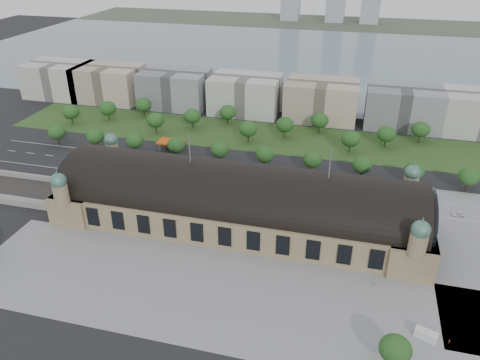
% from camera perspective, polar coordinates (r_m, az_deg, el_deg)
% --- Properties ---
extents(ground, '(900.00, 900.00, 0.00)m').
position_cam_1_polar(ground, '(195.87, -0.18, -5.20)').
color(ground, black).
rests_on(ground, ground).
extents(station, '(150.00, 48.40, 44.30)m').
position_cam_1_polar(station, '(190.43, -0.19, -2.61)').
color(station, '#96835D').
rests_on(station, ground).
extents(track_cutting, '(70.00, 24.00, 3.10)m').
position_cam_1_polar(track_cutting, '(242.49, -26.36, -1.22)').
color(track_cutting, black).
rests_on(track_cutting, ground).
extents(plaza_south, '(190.00, 48.00, 0.12)m').
position_cam_1_polar(plaza_south, '(160.09, -0.73, -14.09)').
color(plaza_south, gray).
rests_on(plaza_south, ground).
extents(road_slab, '(260.00, 26.00, 0.10)m').
position_cam_1_polar(road_slab, '(232.20, -2.58, 0.47)').
color(road_slab, black).
rests_on(road_slab, ground).
extents(grass_belt, '(300.00, 45.00, 0.10)m').
position_cam_1_polar(grass_belt, '(279.20, 1.69, 5.42)').
color(grass_belt, '#2E4F1F').
rests_on(grass_belt, ground).
extents(petrol_station, '(14.00, 13.00, 5.05)m').
position_cam_1_polar(petrol_station, '(264.75, -7.93, 4.54)').
color(petrol_station, '#D44C0C').
rests_on(petrol_station, ground).
extents(lake, '(700.00, 320.00, 0.08)m').
position_cam_1_polar(lake, '(470.72, 9.37, 14.51)').
color(lake, slate).
rests_on(lake, ground).
extents(far_shore, '(700.00, 120.00, 0.14)m').
position_cam_1_polar(far_shore, '(666.43, 11.34, 18.27)').
color(far_shore, '#44513D').
rests_on(far_shore, ground).
extents(office_0, '(45.00, 32.00, 24.00)m').
position_cam_1_polar(office_0, '(372.62, -21.15, 11.37)').
color(office_0, beige).
rests_on(office_0, ground).
extents(office_1, '(45.00, 32.00, 24.00)m').
position_cam_1_polar(office_1, '(351.43, -15.66, 11.28)').
color(office_1, '#BEAC95').
rests_on(office_1, ground).
extents(office_2, '(45.00, 32.00, 24.00)m').
position_cam_1_polar(office_2, '(329.90, -7.93, 10.98)').
color(office_2, gray).
rests_on(office_2, ground).
extents(office_3, '(45.00, 32.00, 24.00)m').
position_cam_1_polar(office_3, '(314.90, 0.69, 10.42)').
color(office_3, beige).
rests_on(office_3, ground).
extents(office_4, '(45.00, 32.00, 24.00)m').
position_cam_1_polar(office_4, '(307.39, 9.90, 9.55)').
color(office_4, '#BEAC95').
rests_on(office_4, ground).
extents(office_5, '(45.00, 32.00, 24.00)m').
position_cam_1_polar(office_5, '(307.92, 19.27, 8.43)').
color(office_5, gray).
rests_on(office_5, ground).
extents(tree_row_0, '(9.60, 9.60, 11.52)m').
position_cam_1_polar(tree_row_0, '(284.33, -21.44, 5.47)').
color(tree_row_0, '#2D2116').
rests_on(tree_row_0, ground).
extents(tree_row_1, '(9.60, 9.60, 11.52)m').
position_cam_1_polar(tree_row_1, '(271.39, -17.27, 5.13)').
color(tree_row_1, '#2D2116').
rests_on(tree_row_1, ground).
extents(tree_row_2, '(9.60, 9.60, 11.52)m').
position_cam_1_polar(tree_row_2, '(260.04, -12.71, 4.73)').
color(tree_row_2, '#2D2116').
rests_on(tree_row_2, ground).
extents(tree_row_3, '(9.60, 9.60, 11.52)m').
position_cam_1_polar(tree_row_3, '(250.47, -7.77, 4.26)').
color(tree_row_3, '#2D2116').
rests_on(tree_row_3, ground).
extents(tree_row_4, '(9.60, 9.60, 11.52)m').
position_cam_1_polar(tree_row_4, '(242.91, -2.49, 3.72)').
color(tree_row_4, '#2D2116').
rests_on(tree_row_4, ground).
extents(tree_row_5, '(9.60, 9.60, 11.52)m').
position_cam_1_polar(tree_row_5, '(237.54, 3.07, 3.12)').
color(tree_row_5, '#2D2116').
rests_on(tree_row_5, ground).
extents(tree_row_6, '(9.60, 9.60, 11.52)m').
position_cam_1_polar(tree_row_6, '(234.52, 8.82, 2.47)').
color(tree_row_6, '#2D2116').
rests_on(tree_row_6, ground).
extents(tree_row_7, '(9.60, 9.60, 11.52)m').
position_cam_1_polar(tree_row_7, '(233.93, 14.65, 1.78)').
color(tree_row_7, '#2D2116').
rests_on(tree_row_7, ground).
extents(tree_row_8, '(9.60, 9.60, 11.52)m').
position_cam_1_polar(tree_row_8, '(235.80, 20.45, 1.08)').
color(tree_row_8, '#2D2116').
rests_on(tree_row_8, ground).
extents(tree_row_9, '(9.60, 9.60, 11.52)m').
position_cam_1_polar(tree_row_9, '(240.06, 26.10, 0.38)').
color(tree_row_9, '#2D2116').
rests_on(tree_row_9, ground).
extents(tree_belt_0, '(10.40, 10.40, 12.48)m').
position_cam_1_polar(tree_belt_0, '(312.47, -19.95, 7.81)').
color(tree_belt_0, '#2D2116').
rests_on(tree_belt_0, ground).
extents(tree_belt_1, '(10.40, 10.40, 12.48)m').
position_cam_1_polar(tree_belt_1, '(312.10, -15.83, 8.42)').
color(tree_belt_1, '#2D2116').
rests_on(tree_belt_1, ground).
extents(tree_belt_2, '(10.40, 10.40, 12.48)m').
position_cam_1_polar(tree_belt_2, '(313.35, -11.71, 8.98)').
color(tree_belt_2, '#2D2116').
rests_on(tree_belt_2, ground).
extents(tree_belt_3, '(10.40, 10.40, 12.48)m').
position_cam_1_polar(tree_belt_3, '(285.14, -10.27, 7.20)').
color(tree_belt_3, '#2D2116').
rests_on(tree_belt_3, ground).
extents(tree_belt_4, '(10.40, 10.40, 12.48)m').
position_cam_1_polar(tree_belt_4, '(288.52, -5.83, 7.76)').
color(tree_belt_4, '#2D2116').
rests_on(tree_belt_4, ground).
extents(tree_belt_5, '(10.40, 10.40, 12.48)m').
position_cam_1_polar(tree_belt_5, '(293.59, -1.50, 8.26)').
color(tree_belt_5, '#2D2116').
rests_on(tree_belt_5, ground).
extents(tree_belt_6, '(10.40, 10.40, 12.48)m').
position_cam_1_polar(tree_belt_6, '(267.35, 1.02, 6.23)').
color(tree_belt_6, '#2D2116').
rests_on(tree_belt_6, ground).
extents(tree_belt_7, '(10.40, 10.40, 12.48)m').
position_cam_1_polar(tree_belt_7, '(274.92, 5.49, 6.74)').
color(tree_belt_7, '#2D2116').
rests_on(tree_belt_7, ground).
extents(tree_belt_8, '(10.40, 10.40, 12.48)m').
position_cam_1_polar(tree_belt_8, '(284.07, 9.71, 7.17)').
color(tree_belt_8, '#2D2116').
rests_on(tree_belt_8, ground).
extents(tree_belt_9, '(10.40, 10.40, 12.48)m').
position_cam_1_polar(tree_belt_9, '(261.05, 13.32, 4.90)').
color(tree_belt_9, '#2D2116').
rests_on(tree_belt_9, ground).
extents(tree_belt_10, '(10.40, 10.40, 12.48)m').
position_cam_1_polar(tree_belt_10, '(272.79, 17.42, 5.37)').
color(tree_belt_10, '#2D2116').
rests_on(tree_belt_10, ground).
extents(tree_belt_11, '(10.40, 10.40, 12.48)m').
position_cam_1_polar(tree_belt_11, '(285.83, 21.17, 5.77)').
color(tree_belt_11, '#2D2116').
rests_on(tree_belt_11, ground).
extents(tree_plaza_s, '(9.00, 9.00, 10.64)m').
position_cam_1_polar(tree_plaza_s, '(141.90, 18.42, -18.98)').
color(tree_plaza_s, '#2D2116').
rests_on(tree_plaza_s, ground).
extents(traffic_car_0, '(4.82, 2.11, 1.62)m').
position_cam_1_polar(traffic_car_0, '(259.51, -19.18, 2.15)').
color(traffic_car_0, silver).
rests_on(traffic_car_0, ground).
extents(traffic_car_2, '(4.85, 2.58, 1.30)m').
position_cam_1_polar(traffic_car_2, '(237.39, -9.81, 0.89)').
color(traffic_car_2, black).
rests_on(traffic_car_2, ground).
extents(traffic_car_3, '(5.28, 2.22, 1.52)m').
position_cam_1_polar(traffic_car_3, '(241.76, -3.19, 1.83)').
color(traffic_car_3, maroon).
rests_on(traffic_car_3, ground).
extents(traffic_car_4, '(4.00, 1.97, 1.31)m').
position_cam_1_polar(traffic_car_4, '(220.13, 1.81, -0.97)').
color(traffic_car_4, '#201A4A').
rests_on(traffic_car_4, ground).
extents(traffic_car_5, '(4.21, 1.77, 1.35)m').
position_cam_1_polar(traffic_car_5, '(223.38, 9.14, -0.88)').
color(traffic_car_5, '#575B5E').
rests_on(traffic_car_5, ground).
extents(traffic_car_6, '(5.02, 2.59, 1.35)m').
position_cam_1_polar(traffic_car_6, '(220.38, 24.98, -3.83)').
color(traffic_car_6, white).
rests_on(traffic_car_6, ground).
extents(parked_car_0, '(5.21, 3.58, 1.63)m').
position_cam_1_polar(parked_car_0, '(244.57, -17.07, 0.89)').
color(parked_car_0, black).
rests_on(parked_car_0, ground).
extents(parked_car_1, '(6.22, 5.29, 1.59)m').
position_cam_1_polar(parked_car_1, '(230.61, -12.51, -0.21)').
color(parked_car_1, maroon).
rests_on(parked_car_1, ground).
extents(parked_car_2, '(5.40, 3.71, 1.45)m').
position_cam_1_polar(parked_car_2, '(225.95, -9.87, -0.57)').
color(parked_car_2, '#162140').
rests_on(parked_car_2, ground).
extents(parked_car_3, '(4.66, 3.20, 1.47)m').
position_cam_1_polar(parked_car_3, '(223.66, -6.81, -0.65)').
color(parked_car_3, '#585C60').
rests_on(parked_car_3, ground).
extents(parked_car_4, '(4.41, 3.30, 1.39)m').
position_cam_1_polar(parked_car_4, '(229.03, -9.40, -0.13)').
color(parked_car_4, silver).
rests_on(parked_car_4, ground).
extents(parked_car_5, '(5.13, 4.34, 1.31)m').
position_cam_1_polar(parked_car_5, '(217.76, -3.94, -1.37)').
color(parked_car_5, gray).
rests_on(parked_car_5, ground).
extents(parked_car_6, '(4.90, 3.52, 1.32)m').
position_cam_1_polar(parked_car_6, '(226.29, -8.26, -0.41)').
color(parked_car_6, black).
rests_on(parked_car_6, ground).
extents(bus_west, '(11.78, 3.24, 3.25)m').
position_cam_1_polar(bus_west, '(220.97, -2.27, -0.57)').
color(bus_west, '#B9411D').
rests_on(bus_west, ground).
extents(bus_mid, '(11.22, 3.60, 3.07)m').
position_cam_1_polar(bus_mid, '(222.38, 1.19, -0.38)').
color(bus_mid, beige).
rests_on(bus_mid, ground).
extents(bus_east, '(11.02, 3.45, 3.02)m').
position_cam_1_polar(bus_east, '(214.16, 9.95, -2.05)').
color(bus_east, beige).
rests_on(bus_east, ground).
extents(van_south, '(7.11, 4.79, 2.86)m').
position_cam_1_polar(van_south, '(156.51, 21.61, -17.11)').
color(van_south, silver).
rests_on(van_south, ground).
extents(pedestrian_0, '(0.83, 0.60, 1.53)m').
position_cam_1_polar(pedestrian_0, '(170.16, 16.02, -12.08)').
color(pedestrian_0, gray).
rests_on(pedestrian_0, ground).
extents(pedestrian_1, '(0.80, 0.74, 1.83)m').
position_cam_1_polar(pedestrian_1, '(157.75, 24.15, -17.53)').
color(pedestrian_1, gray).
rests_on(pedestrian_1, ground).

